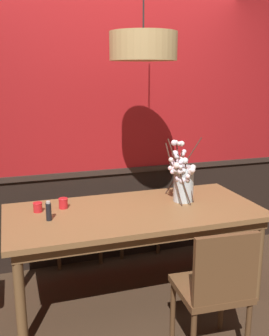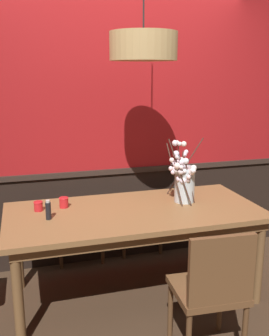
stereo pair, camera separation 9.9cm
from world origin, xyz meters
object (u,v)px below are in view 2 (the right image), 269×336
dining_table (134,219)px  candle_holder_nearer_edge (38,206)px  chair_far_side_right (136,200)px  chair_near_side_right (212,288)px  chair_far_side_left (78,206)px  condiment_bottle (48,210)px  pendant_lamp (143,46)px  vase_with_blossoms (183,181)px  candle_holder_nearer_center (64,202)px

dining_table → candle_holder_nearer_edge: (-0.74, 0.19, 0.12)m
chair_far_side_right → chair_near_side_right: bearing=-90.8°
chair_far_side_left → condiment_bottle: size_ratio=6.36×
pendant_lamp → chair_near_side_right: bearing=-77.8°
vase_with_blossoms → pendant_lamp: 1.13m
dining_table → chair_far_side_right: chair_far_side_right is taller
chair_far_side_left → vase_with_blossoms: bearing=-44.7°
dining_table → chair_near_side_right: (0.26, -0.86, -0.16)m
condiment_bottle → pendant_lamp: 1.39m
dining_table → vase_with_blossoms: vase_with_blossoms is taller
condiment_bottle → chair_near_side_right: bearing=-42.1°
chair_far_side_left → pendant_lamp: pendant_lamp is taller
chair_far_side_right → vase_with_blossoms: size_ratio=1.67×
vase_with_blossoms → candle_holder_nearer_center: 1.00m
chair_far_side_right → condiment_bottle: 1.37m
chair_far_side_right → candle_holder_nearer_edge: bearing=-144.4°
candle_holder_nearer_center → vase_with_blossoms: bearing=-7.6°
chair_far_side_right → chair_far_side_left: bearing=-175.4°
candle_holder_nearer_center → candle_holder_nearer_edge: 0.20m
condiment_bottle → pendant_lamp: bearing=2.0°
dining_table → condiment_bottle: 0.69m
dining_table → candle_holder_nearer_edge: size_ratio=26.05×
dining_table → candle_holder_nearer_edge: candle_holder_nearer_edge is taller
candle_holder_nearer_edge → pendant_lamp: size_ratio=0.09×
vase_with_blossoms → pendant_lamp: pendant_lamp is taller
candle_holder_nearer_edge → candle_holder_nearer_center: bearing=7.0°
chair_far_side_right → candle_holder_nearer_edge: (-1.02, -0.73, 0.28)m
dining_table → vase_with_blossoms: bearing=10.4°
chair_near_side_right → pendant_lamp: pendant_lamp is taller
chair_near_side_right → candle_holder_nearer_edge: 1.47m
chair_far_side_right → candle_holder_nearer_edge: size_ratio=11.81×
candle_holder_nearer_edge → condiment_bottle: bearing=-73.1°
dining_table → condiment_bottle: size_ratio=13.48×
chair_far_side_left → candle_holder_nearer_center: (-0.19, -0.65, 0.26)m
dining_table → chair_far_side_right: size_ratio=2.21×
chair_near_side_right → pendant_lamp: size_ratio=1.02×
vase_with_blossoms → chair_far_side_left: bearing=135.3°
chair_far_side_right → condiment_bottle: chair_far_side_right is taller
chair_far_side_left → pendant_lamp: size_ratio=1.07×
chair_near_side_right → candle_holder_nearer_center: chair_near_side_right is taller
chair_near_side_right → condiment_bottle: size_ratio=6.05×
dining_table → candle_holder_nearer_edge: bearing=165.6°
dining_table → chair_far_side_left: size_ratio=2.12×
candle_holder_nearer_center → chair_near_side_right: bearing=-53.6°
candle_holder_nearer_center → pendant_lamp: bearing=-19.0°
chair_near_side_right → condiment_bottle: chair_near_side_right is taller
chair_near_side_right → chair_far_side_right: (0.02, 1.77, -0.00)m
chair_far_side_right → vase_with_blossoms: vase_with_blossoms is taller
condiment_bottle → pendant_lamp: (0.74, 0.03, 1.18)m
chair_far_side_left → chair_near_side_right: chair_far_side_left is taller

